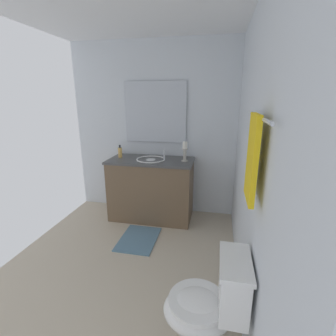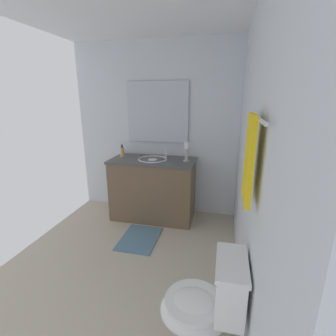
% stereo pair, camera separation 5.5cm
% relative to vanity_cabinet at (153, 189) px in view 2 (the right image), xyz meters
% --- Properties ---
extents(floor, '(3.03, 2.40, 0.02)m').
position_rel_vanity_cabinet_xyz_m(floor, '(1.19, -0.03, -0.44)').
color(floor, beige).
rests_on(floor, ground).
extents(wall_back, '(3.03, 0.04, 2.45)m').
position_rel_vanity_cabinet_xyz_m(wall_back, '(1.19, 1.17, 0.79)').
color(wall_back, silver).
rests_on(wall_back, ground).
extents(wall_left, '(0.04, 2.40, 2.45)m').
position_rel_vanity_cabinet_xyz_m(wall_left, '(-0.33, -0.03, 0.79)').
color(wall_left, silver).
rests_on(wall_left, ground).
extents(vanity_cabinet, '(0.58, 1.18, 0.86)m').
position_rel_vanity_cabinet_xyz_m(vanity_cabinet, '(0.00, 0.00, 0.00)').
color(vanity_cabinet, brown).
rests_on(vanity_cabinet, ground).
extents(sink_basin, '(0.40, 0.40, 0.24)m').
position_rel_vanity_cabinet_xyz_m(sink_basin, '(-0.00, 0.00, 0.39)').
color(sink_basin, white).
rests_on(sink_basin, vanity_cabinet).
extents(mirror, '(0.02, 0.89, 0.84)m').
position_rel_vanity_cabinet_xyz_m(mirror, '(-0.28, 0.00, 1.05)').
color(mirror, silver).
extents(candle_holder_tall, '(0.09, 0.09, 0.26)m').
position_rel_vanity_cabinet_xyz_m(candle_holder_tall, '(-0.01, 0.47, 0.57)').
color(candle_holder_tall, '#B7B2A5').
rests_on(candle_holder_tall, vanity_cabinet).
extents(soap_bottle, '(0.06, 0.06, 0.18)m').
position_rel_vanity_cabinet_xyz_m(soap_bottle, '(-0.03, -0.46, 0.51)').
color(soap_bottle, '#E5B259').
rests_on(soap_bottle, vanity_cabinet).
extents(toilet, '(0.39, 0.54, 0.75)m').
position_rel_vanity_cabinet_xyz_m(toilet, '(1.84, 0.89, -0.07)').
color(toilet, white).
rests_on(toilet, ground).
extents(towel_bar, '(0.71, 0.02, 0.02)m').
position_rel_vanity_cabinet_xyz_m(towel_bar, '(1.72, 1.11, 1.15)').
color(towel_bar, silver).
extents(towel_near_vanity, '(0.28, 0.03, 0.51)m').
position_rel_vanity_cabinet_xyz_m(towel_near_vanity, '(1.72, 1.09, 0.92)').
color(towel_near_vanity, yellow).
rests_on(towel_near_vanity, towel_bar).
extents(bath_mat, '(0.60, 0.44, 0.02)m').
position_rel_vanity_cabinet_xyz_m(bath_mat, '(0.62, 0.00, -0.43)').
color(bath_mat, slate).
rests_on(bath_mat, ground).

